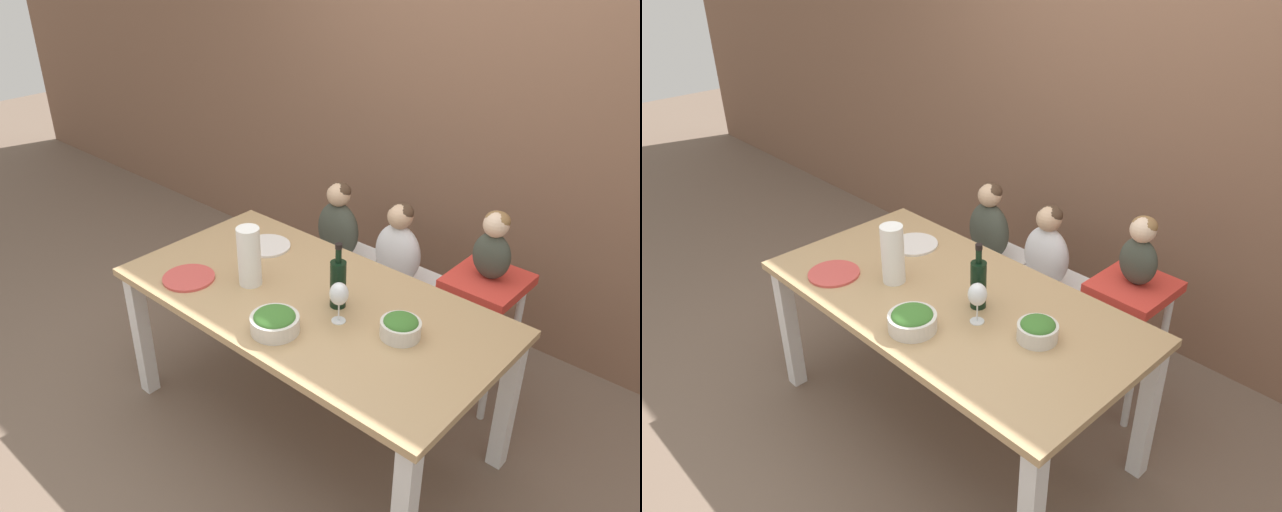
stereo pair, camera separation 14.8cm
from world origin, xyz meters
TOP-DOWN VIEW (x-y plane):
  - ground_plane at (0.00, 0.00)m, footprint 14.00×14.00m
  - wall_back at (0.00, 1.33)m, footprint 10.00×0.06m
  - dining_table at (0.00, 0.00)m, footprint 1.72×0.88m
  - chair_far_left at (-0.45, 0.72)m, footprint 0.40×0.43m
  - chair_far_center at (-0.04, 0.72)m, footprint 0.40×0.43m
  - chair_right_highchair at (0.48, 0.72)m, footprint 0.34×0.36m
  - person_child_left at (-0.45, 0.72)m, footprint 0.27×0.16m
  - person_child_center at (-0.04, 0.72)m, footprint 0.27×0.16m
  - person_baby_right at (0.48, 0.72)m, footprint 0.19×0.12m
  - wine_bottle at (0.13, 0.03)m, footprint 0.07×0.07m
  - paper_towel_roll at (-0.28, -0.09)m, footprint 0.10×0.10m
  - wine_glass_near at (0.21, -0.05)m, footprint 0.08×0.08m
  - salad_bowl_large at (0.06, -0.27)m, footprint 0.20×0.20m
  - salad_bowl_small at (0.46, 0.03)m, footprint 0.16×0.16m
  - dinner_plate_front_left at (-0.52, -0.26)m, footprint 0.24×0.24m
  - dinner_plate_back_left at (-0.48, 0.20)m, footprint 0.24×0.24m

SIDE VIEW (x-z plane):
  - ground_plane at x=0.00m, z-range 0.00..0.00m
  - chair_far_left at x=-0.45m, z-range 0.16..0.64m
  - chair_far_center at x=-0.04m, z-range 0.16..0.64m
  - chair_right_highchair at x=0.48m, z-range 0.20..0.91m
  - dining_table at x=0.00m, z-range 0.27..1.01m
  - person_child_left at x=-0.45m, z-range 0.47..0.91m
  - person_child_center at x=-0.04m, z-range 0.47..0.91m
  - dinner_plate_front_left at x=-0.52m, z-range 0.73..0.75m
  - dinner_plate_back_left at x=-0.48m, z-range 0.73..0.75m
  - salad_bowl_small at x=0.46m, z-range 0.73..0.83m
  - salad_bowl_large at x=0.06m, z-range 0.73..0.83m
  - wine_bottle at x=0.13m, z-range 0.70..1.00m
  - wine_glass_near at x=0.21m, z-range 0.77..0.95m
  - paper_towel_roll at x=-0.28m, z-range 0.73..1.01m
  - person_baby_right at x=0.48m, z-range 0.72..1.05m
  - wall_back at x=0.00m, z-range 0.00..2.70m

